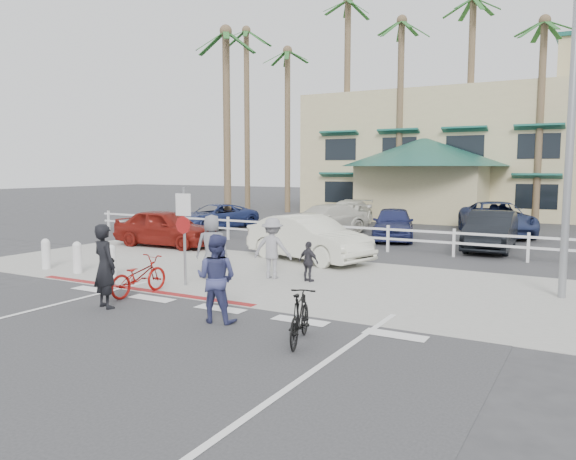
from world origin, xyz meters
The scene contains 35 objects.
ground centered at (0.00, 0.00, 0.00)m, with size 140.00×140.00×0.00m, color #333335.
bike_path centered at (0.00, -2.00, 0.00)m, with size 12.00×16.00×0.01m, color #333335.
sidewalk_plaza centered at (0.00, 4.50, 0.01)m, with size 22.00×7.00×0.01m, color gray.
cross_street centered at (0.00, 8.50, 0.00)m, with size 40.00×5.00×0.01m, color #333335.
parking_lot centered at (0.00, 18.00, 0.00)m, with size 50.00×16.00×0.01m, color #333335.
curb_red centered at (-3.00, 1.20, 0.01)m, with size 7.00×0.25×0.02m, color maroon.
rail_fence centered at (0.50, 10.50, 0.50)m, with size 29.40×0.16×1.00m, color silver, non-canonical shape.
building centered at (2.00, 31.00, 5.65)m, with size 28.00×16.00×11.30m, color #C5B786, non-canonical shape.
sign_post centered at (-2.30, 2.20, 1.45)m, with size 0.50×0.10×2.90m, color gray, non-canonical shape.
bollard_0 centered at (-4.80, 2.00, 0.47)m, with size 0.26×0.26×0.95m, color silver, non-canonical shape.
bollard_1 centered at (-6.20, 2.00, 0.47)m, with size 0.26×0.26×0.95m, color silver, non-canonical shape.
bollard_2 centered at (-7.60, 2.00, 0.47)m, with size 0.26×0.26×0.95m, color silver, non-canonical shape.
streetlight_0 centered at (6.50, 5.50, 4.50)m, with size 0.60×2.00×9.00m, color gray, non-canonical shape.
palm_0 centered at (-16.00, 26.00, 7.50)m, with size 4.00×4.00×15.00m, color #205322, non-canonical shape.
palm_1 centered at (-12.00, 25.00, 6.50)m, with size 4.00×4.00×13.00m, color #205322, non-canonical shape.
palm_2 centered at (-8.00, 26.00, 8.00)m, with size 4.00×4.00×16.00m, color #205322, non-canonical shape.
palm_3 centered at (-4.00, 25.00, 7.00)m, with size 4.00×4.00×14.00m, color #205322, non-canonical shape.
palm_4 centered at (0.00, 26.00, 7.50)m, with size 4.00×4.00×15.00m, color #205322, non-canonical shape.
palm_5 centered at (4.00, 25.00, 6.50)m, with size 4.00×4.00×13.00m, color #205322, non-canonical shape.
palm_10 centered at (-10.00, 15.00, 6.00)m, with size 4.00×4.00×12.00m, color #205322, non-canonical shape.
bike_red centered at (-2.59, 0.79, 0.47)m, with size 0.62×1.79×0.94m, color maroon.
rider_red centered at (-2.30, -0.53, 0.94)m, with size 0.69×0.45×1.88m, color black.
bike_black centered at (2.65, -0.65, 0.48)m, with size 0.45×1.58×0.95m, color black.
rider_black centered at (0.54, -0.25, 0.90)m, with size 0.87×0.68×1.79m, color navy.
pedestrian_a centered at (-0.78, 4.16, 0.86)m, with size 1.11×0.64×1.72m, color gray.
pedestrian_child centered at (0.33, 4.22, 0.56)m, with size 0.65×0.27×1.12m, color #2E2C33.
pedestrian_b centered at (-2.26, 3.33, 0.90)m, with size 0.88×0.58×1.81m, color slate.
car_white_sedan centered at (-1.28, 7.35, 0.76)m, with size 1.62×4.63×1.53m, color silver.
car_red_compact centered at (-7.78, 7.66, 0.75)m, with size 1.76×4.37×1.49m, color maroon.
lot_car_0 centered at (-9.90, 13.70, 0.63)m, with size 2.10×4.55×1.27m, color navy.
lot_car_1 centered at (-4.08, 14.37, 0.69)m, with size 1.94×4.78×1.39m, color beige.
lot_car_2 centered at (-0.59, 14.00, 0.71)m, with size 1.68×4.18×1.42m, color navy.
lot_car_3 centered at (3.63, 12.86, 0.74)m, with size 1.56×4.49×1.48m, color black.
lot_car_4 centered at (-4.52, 18.24, 0.68)m, with size 1.90×4.69×1.36m, color silver.
lot_car_5 centered at (3.04, 17.85, 0.77)m, with size 2.56×5.56×1.55m, color navy.
Camera 1 is at (7.22, -9.22, 3.11)m, focal length 35.00 mm.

